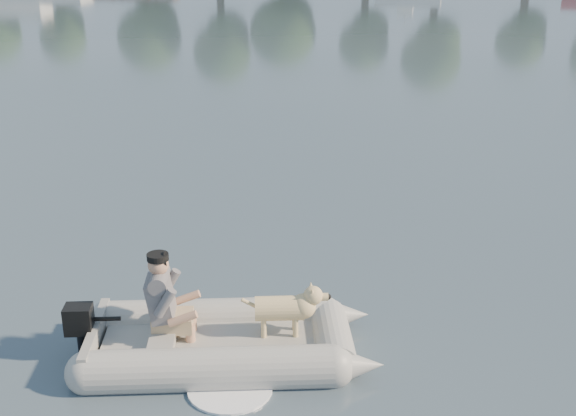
# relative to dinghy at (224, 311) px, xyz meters

# --- Properties ---
(water) EXTENTS (160.00, 160.00, 0.00)m
(water) POSITION_rel_dinghy_xyz_m (0.34, -0.16, -0.50)
(water) COLOR slate
(water) RESTS_ON ground
(dinghy) EXTENTS (4.66, 3.77, 1.20)m
(dinghy) POSITION_rel_dinghy_xyz_m (0.00, 0.00, 0.00)
(dinghy) COLOR #9E9F99
(dinghy) RESTS_ON water
(man) EXTENTS (0.72, 0.65, 0.92)m
(man) POSITION_rel_dinghy_xyz_m (-0.60, -0.08, 0.17)
(man) COLOR slate
(man) RESTS_ON dinghy
(dog) EXTENTS (0.84, 0.44, 0.53)m
(dog) POSITION_rel_dinghy_xyz_m (0.53, 0.16, -0.06)
(dog) COLOR tan
(dog) RESTS_ON dinghy
(outboard_motor) EXTENTS (0.40, 0.32, 0.68)m
(outboard_motor) POSITION_rel_dinghy_xyz_m (-1.40, -0.29, -0.23)
(outboard_motor) COLOR black
(outboard_motor) RESTS_ON dinghy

